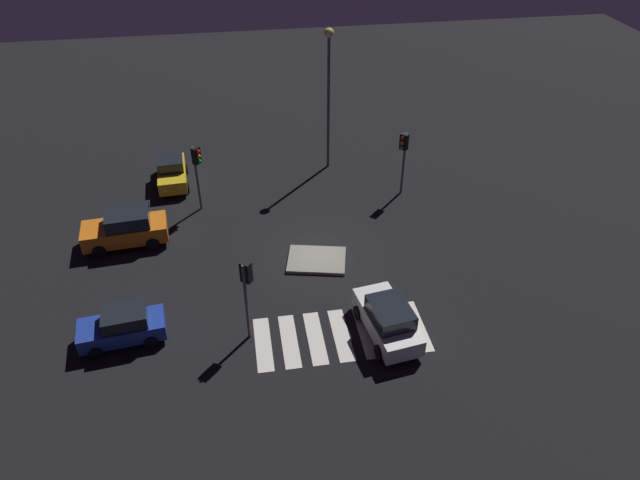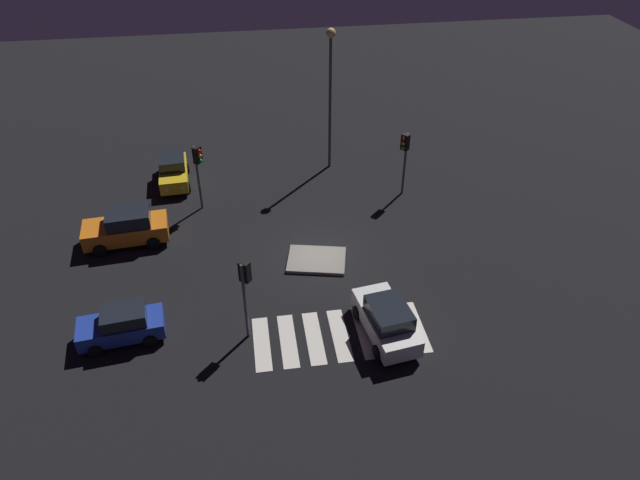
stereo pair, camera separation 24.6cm
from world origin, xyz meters
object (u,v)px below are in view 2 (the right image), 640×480
at_px(car_blue, 122,325).
at_px(traffic_light_north, 405,149).
at_px(car_white, 387,320).
at_px(traffic_light_west, 198,163).
at_px(car_yellow, 173,170).
at_px(car_orange, 126,227).
at_px(traffic_island, 317,260).
at_px(street_lamp, 330,78).
at_px(traffic_light_south, 245,281).

distance_m(car_blue, traffic_light_north, 18.17).
bearing_deg(car_blue, car_white, 166.15).
bearing_deg(traffic_light_west, car_yellow, 161.19).
bearing_deg(car_orange, traffic_light_west, -150.34).
height_order(car_orange, car_yellow, car_orange).
relative_size(traffic_island, car_white, 0.78).
relative_size(traffic_island, street_lamp, 0.38).
distance_m(car_orange, traffic_light_west, 5.23).
bearing_deg(car_blue, traffic_light_west, -114.78).
distance_m(car_blue, street_lamp, 18.73).
xyz_separation_m(car_blue, traffic_light_south, (5.46, -0.58, 2.26)).
height_order(traffic_island, traffic_light_north, traffic_light_north).
bearing_deg(traffic_island, car_yellow, 129.47).
bearing_deg(traffic_light_north, traffic_light_south, 4.62).
relative_size(car_orange, traffic_light_south, 1.13).
relative_size(traffic_light_south, street_lamp, 0.45).
xyz_separation_m(car_white, traffic_light_south, (-5.91, 0.92, 2.17)).
xyz_separation_m(car_white, traffic_light_west, (-8.03, 11.51, 2.15)).
bearing_deg(car_orange, street_lamp, -156.02).
height_order(car_white, traffic_light_west, traffic_light_west).
height_order(traffic_island, car_yellow, car_yellow).
distance_m(car_yellow, street_lamp, 11.16).
bearing_deg(street_lamp, traffic_light_west, -154.11).
relative_size(car_orange, street_lamp, 0.51).
bearing_deg(car_white, car_blue, 73.94).
relative_size(car_orange, traffic_light_north, 1.14).
relative_size(traffic_light_south, traffic_light_west, 1.01).
relative_size(car_white, traffic_light_west, 1.07).
xyz_separation_m(car_white, traffic_light_north, (3.75, 11.33, 2.14)).
height_order(traffic_island, car_orange, car_orange).
distance_m(traffic_island, traffic_light_south, 6.63).
relative_size(car_blue, car_white, 0.89).
height_order(car_blue, traffic_light_north, traffic_light_north).
bearing_deg(street_lamp, car_blue, -129.32).
bearing_deg(traffic_light_north, car_white, 29.17).
bearing_deg(traffic_light_south, car_orange, 74.91).
bearing_deg(car_blue, car_orange, -91.56).
bearing_deg(car_orange, traffic_light_north, -175.77).
height_order(traffic_light_south, street_lamp, street_lamp).
bearing_deg(car_yellow, street_lamp, 89.80).
relative_size(car_yellow, traffic_light_north, 1.01).
height_order(car_yellow, street_lamp, street_lamp).
distance_m(traffic_light_north, street_lamp, 6.25).
xyz_separation_m(car_blue, traffic_light_north, (15.12, 9.83, 2.23)).
distance_m(car_blue, car_yellow, 13.42).
bearing_deg(traffic_island, traffic_light_north, 43.72).
bearing_deg(traffic_island, car_blue, -155.84).
distance_m(traffic_light_west, traffic_light_north, 11.78).
xyz_separation_m(traffic_island, traffic_light_north, (6.01, 5.74, 2.93)).
relative_size(car_blue, street_lamp, 0.43).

